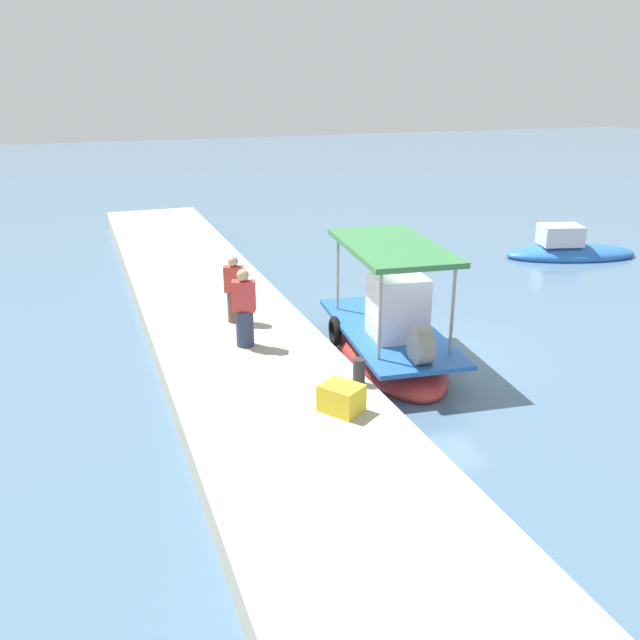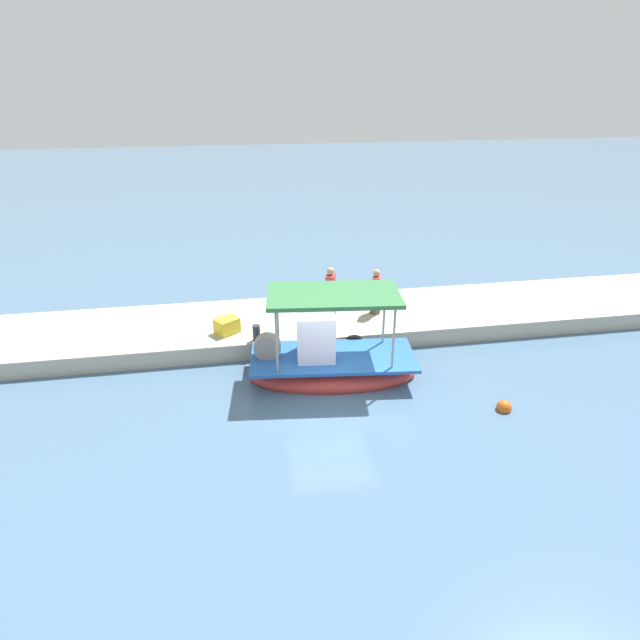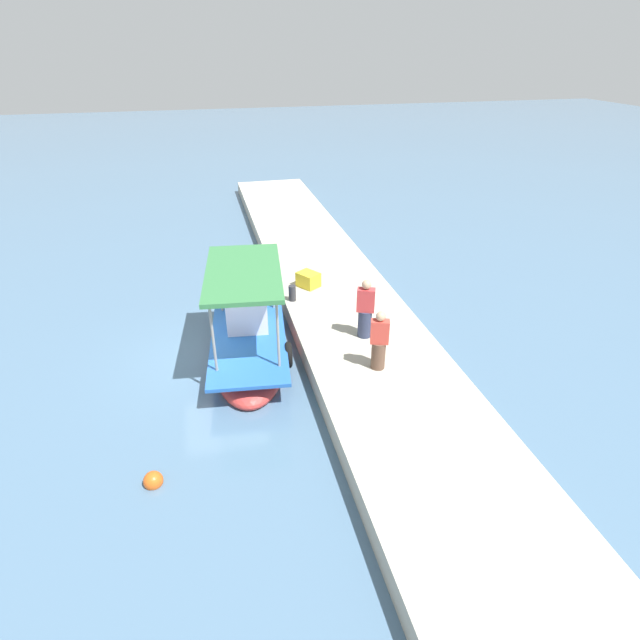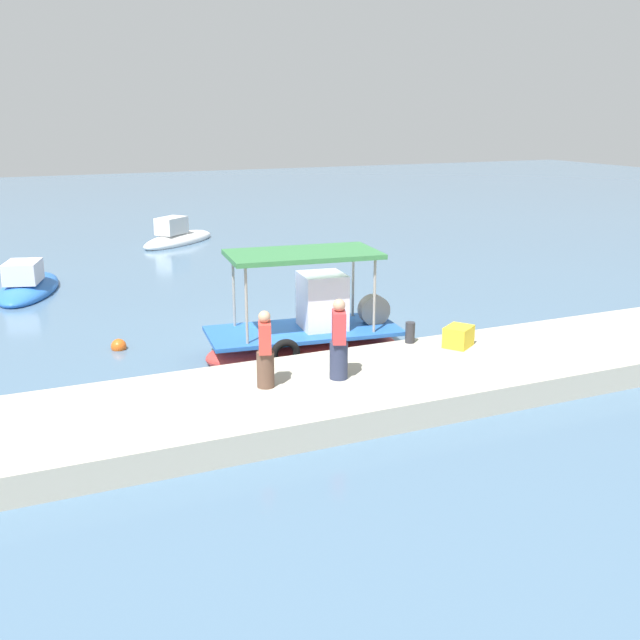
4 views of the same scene
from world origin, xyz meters
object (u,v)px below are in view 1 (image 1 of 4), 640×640
(fisherman_near_bollard, at_px, (234,292))
(moored_boat_mid, at_px, (569,251))
(cargo_crate, at_px, (341,398))
(main_fishing_boat, at_px, (389,339))
(mooring_bollard, at_px, (359,371))
(fisherman_by_crate, at_px, (244,311))
(marker_buoy, at_px, (401,292))

(fisherman_near_bollard, xyz_separation_m, moored_boat_mid, (-4.03, 13.44, -1.11))
(moored_boat_mid, bearing_deg, cargo_crate, -53.90)
(main_fishing_boat, relative_size, mooring_bollard, 10.12)
(fisherman_near_bollard, bearing_deg, moored_boat_mid, 106.69)
(main_fishing_boat, height_order, moored_boat_mid, main_fishing_boat)
(fisherman_by_crate, xyz_separation_m, mooring_bollard, (2.72, 1.60, -0.54))
(marker_buoy, bearing_deg, main_fishing_boat, -29.91)
(marker_buoy, bearing_deg, fisherman_by_crate, -56.97)
(cargo_crate, bearing_deg, moored_boat_mid, 126.10)
(marker_buoy, bearing_deg, cargo_crate, -33.72)
(fisherman_by_crate, bearing_deg, cargo_crate, 13.17)
(fisherman_by_crate, relative_size, cargo_crate, 2.49)
(fisherman_by_crate, relative_size, moored_boat_mid, 0.35)
(fisherman_by_crate, distance_m, mooring_bollard, 3.20)
(cargo_crate, distance_m, marker_buoy, 8.96)
(mooring_bollard, xyz_separation_m, moored_boat_mid, (-8.36, 12.00, -0.62))
(mooring_bollard, height_order, cargo_crate, mooring_bollard)
(fisherman_by_crate, bearing_deg, mooring_bollard, 30.44)
(fisherman_near_bollard, distance_m, mooring_bollard, 4.59)
(fisherman_near_bollard, bearing_deg, cargo_crate, 7.56)
(mooring_bollard, bearing_deg, moored_boat_mid, 124.86)
(cargo_crate, bearing_deg, main_fishing_boat, 141.27)
(main_fishing_boat, distance_m, fisherman_near_bollard, 3.93)
(cargo_crate, xyz_separation_m, marker_buoy, (-7.42, 4.95, -0.75))
(fisherman_near_bollard, relative_size, cargo_crate, 2.33)
(moored_boat_mid, bearing_deg, marker_buoy, -76.52)
(fisherman_by_crate, bearing_deg, main_fishing_boat, 79.10)
(cargo_crate, bearing_deg, fisherman_near_bollard, -172.44)
(fisherman_by_crate, distance_m, cargo_crate, 3.79)
(main_fishing_boat, distance_m, mooring_bollard, 2.70)
(mooring_bollard, distance_m, moored_boat_mid, 14.63)
(fisherman_near_bollard, relative_size, marker_buoy, 4.01)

